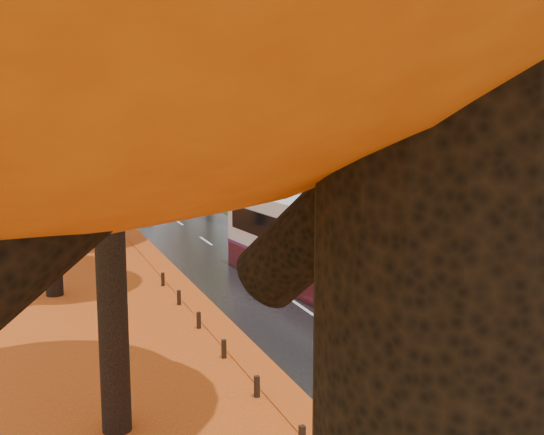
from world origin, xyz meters
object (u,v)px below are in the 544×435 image
streetlamp_far (165,128)px  car_dark (108,189)px  streetlamp_mid (243,139)px  streetlamp_near (488,172)px  car_white (129,203)px  car_silver (113,189)px  bus (332,248)px

streetlamp_far → car_dark: 12.32m
streetlamp_mid → car_dark: 14.32m
streetlamp_near → streetlamp_mid: same height
car_white → car_silver: (0.03, 7.21, 0.06)m
streetlamp_near → car_silver: (-6.07, 33.30, -3.95)m
streetlamp_near → car_white: (-6.10, 26.09, -4.01)m
bus → car_dark: (-3.96, 29.03, -1.00)m
streetlamp_mid → streetlamp_far: (0.00, 22.00, 0.00)m
streetlamp_mid → car_silver: 13.42m
streetlamp_far → car_dark: (-6.30, -9.79, -4.04)m
bus → car_white: bus is taller
car_dark → streetlamp_near: bearing=-68.4°
car_white → bus: bearing=-98.6°
streetlamp_mid → car_dark: streetlamp_mid is taller
streetlamp_far → car_dark: bearing=-122.8°
car_silver → car_white: bearing=-109.8°
streetlamp_mid → car_white: 8.36m
car_dark → car_white: bearing=-77.4°
streetlamp_near → car_white: 27.09m
car_white → car_dark: bearing=72.6°
streetlamp_far → car_silver: 12.92m
streetlamp_near → car_dark: size_ratio=1.82×
streetlamp_mid → bus: (-2.34, -16.81, -3.04)m
car_white → car_silver: size_ratio=0.89×
car_dark → car_silver: bearing=-65.1°
streetlamp_mid → bus: size_ratio=0.66×
streetlamp_mid → streetlamp_far: same height
bus → car_dark: bearing=91.2°
car_white → car_silver: bearing=71.0°
streetlamp_far → bus: (-2.34, -38.81, -3.04)m
streetlamp_mid → streetlamp_near: bearing=-90.0°
streetlamp_mid → bus: 17.25m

